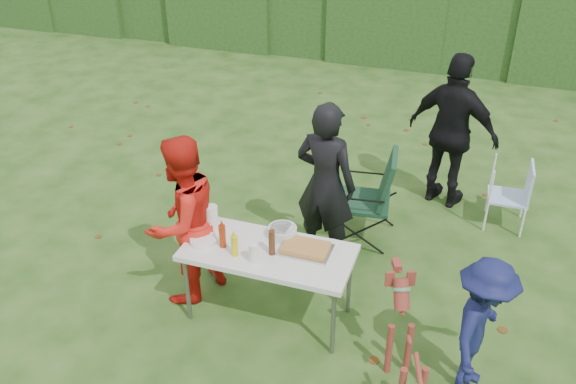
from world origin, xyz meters
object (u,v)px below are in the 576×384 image
(person_red_jacket, at_px, (183,221))
(person_black_puffy, at_px, (453,132))
(child, at_px, (481,328))
(lawn_chair, at_px, (508,194))
(person_cook, at_px, (325,184))
(folding_table, at_px, (268,255))
(dog, at_px, (407,353))
(beer_bottle, at_px, (272,243))
(camping_chair, at_px, (363,196))
(mustard_bottle, at_px, (235,246))
(ketchup_bottle, at_px, (222,236))
(paper_towel_roll, at_px, (212,219))

(person_red_jacket, relative_size, person_black_puffy, 0.90)
(child, relative_size, lawn_chair, 1.57)
(child, height_order, lawn_chair, child)
(person_red_jacket, xyz_separation_m, lawn_chair, (2.86, 2.25, -0.44))
(person_cook, relative_size, child, 1.42)
(folding_table, xyz_separation_m, dog, (1.33, -0.51, -0.25))
(person_red_jacket, distance_m, beer_bottle, 0.91)
(person_cook, relative_size, person_red_jacket, 1.05)
(dog, relative_size, camping_chair, 0.87)
(mustard_bottle, distance_m, beer_bottle, 0.32)
(lawn_chair, bearing_deg, child, 83.63)
(dog, xyz_separation_m, beer_bottle, (-1.28, 0.47, 0.43))
(mustard_bottle, bearing_deg, camping_chair, 65.51)
(dog, bearing_deg, camping_chair, -0.04)
(dog, bearing_deg, child, -84.71)
(ketchup_bottle, distance_m, paper_towel_roll, 0.28)
(person_red_jacket, relative_size, paper_towel_roll, 6.39)
(child, distance_m, beer_bottle, 1.81)
(lawn_chair, bearing_deg, person_red_jacket, 35.62)
(lawn_chair, bearing_deg, mustard_bottle, 44.99)
(person_cook, xyz_separation_m, child, (1.62, -1.30, -0.26))
(person_black_puffy, height_order, ketchup_bottle, person_black_puffy)
(person_cook, distance_m, paper_towel_roll, 1.23)
(dog, bearing_deg, mustard_bottle, 55.45)
(person_cook, height_order, paper_towel_roll, person_cook)
(camping_chair, height_order, beer_bottle, camping_chair)
(person_black_puffy, xyz_separation_m, lawn_chair, (0.71, -0.28, -0.53))
(child, bearing_deg, folding_table, 93.10)
(folding_table, height_order, lawn_chair, lawn_chair)
(dog, relative_size, mustard_bottle, 4.56)
(person_red_jacket, bearing_deg, paper_towel_roll, 122.71)
(dog, xyz_separation_m, lawn_chair, (0.67, 2.82, -0.04))
(person_red_jacket, bearing_deg, person_cook, 151.26)
(person_red_jacket, distance_m, paper_towel_roll, 0.27)
(dog, height_order, lawn_chair, dog)
(folding_table, height_order, person_cook, person_cook)
(dog, distance_m, beer_bottle, 1.43)
(dog, bearing_deg, beer_bottle, 47.77)
(lawn_chair, bearing_deg, beer_bottle, 47.55)
(mustard_bottle, height_order, paper_towel_roll, paper_towel_roll)
(person_black_puffy, distance_m, camping_chair, 1.38)
(camping_chair, distance_m, paper_towel_roll, 1.81)
(dog, relative_size, ketchup_bottle, 4.14)
(beer_bottle, relative_size, paper_towel_roll, 0.92)
(lawn_chair, bearing_deg, paper_towel_roll, 37.47)
(child, xyz_separation_m, paper_towel_roll, (-2.43, 0.38, 0.25))
(folding_table, xyz_separation_m, paper_towel_roll, (-0.59, 0.12, 0.18))
(person_red_jacket, xyz_separation_m, beer_bottle, (0.90, -0.09, 0.03))
(person_cook, relative_size, mustard_bottle, 8.74)
(folding_table, bearing_deg, ketchup_bottle, -169.53)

